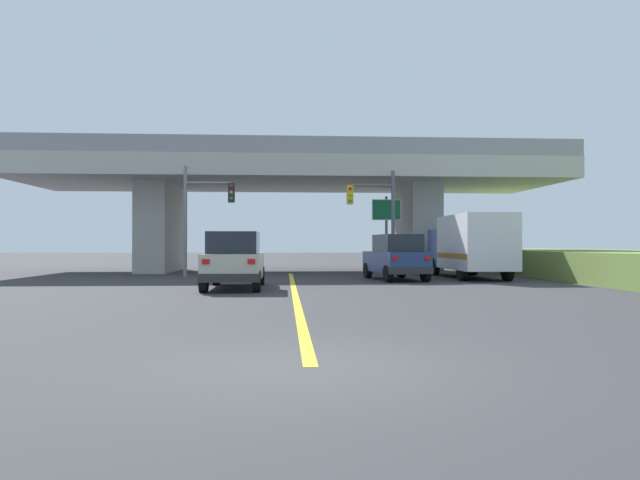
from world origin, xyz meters
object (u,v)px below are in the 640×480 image
suv_crossing (396,257)px  highway_sign (386,217)px  box_truck (470,245)px  traffic_signal_nearside (377,210)px  suv_lead (235,260)px  traffic_signal_farside (202,208)px

suv_crossing → highway_sign: bearing=76.7°
box_truck → traffic_signal_nearside: 5.04m
suv_lead → box_truck: bearing=28.8°
highway_sign → box_truck: bearing=-55.3°
suv_lead → traffic_signal_nearside: size_ratio=0.88×
suv_crossing → suv_lead: bearing=-152.9°
suv_lead → highway_sign: 12.82m
suv_lead → box_truck: (10.48, 5.76, 0.54)m
suv_lead → suv_crossing: size_ratio=1.04×
suv_crossing → box_truck: 3.96m
suv_lead → highway_sign: bearing=54.6°
traffic_signal_nearside → highway_sign: 2.21m
suv_lead → suv_crossing: (6.73, 4.60, -0.00)m
box_truck → traffic_signal_nearside: bearing=147.6°
suv_crossing → traffic_signal_farside: (-8.98, 3.23, 2.34)m
traffic_signal_farside → highway_sign: (9.58, 2.48, -0.28)m
suv_lead → traffic_signal_nearside: (6.50, 8.28, 2.30)m
suv_crossing → box_truck: (3.75, 1.15, 0.54)m
box_truck → highway_sign: size_ratio=1.63×
suv_lead → box_truck: box_truck is taller
highway_sign → suv_lead: bearing=-125.4°
suv_crossing → traffic_signal_nearside: 4.35m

